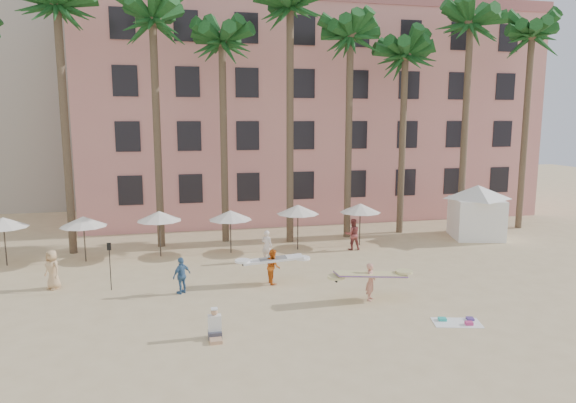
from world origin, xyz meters
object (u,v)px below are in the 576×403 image
at_px(pink_hotel, 306,116).
at_px(carrier_yellow, 371,279).
at_px(cabana, 477,207).
at_px(carrier_white, 273,265).

distance_m(pink_hotel, carrier_yellow, 23.98).
bearing_deg(carrier_yellow, pink_hotel, 82.51).
xyz_separation_m(cabana, carrier_white, (-14.85, -6.42, -1.17)).
distance_m(pink_hotel, carrier_white, 21.83).
xyz_separation_m(pink_hotel, carrier_yellow, (-2.99, -22.72, -7.06)).
bearing_deg(pink_hotel, carrier_yellow, -97.49).
height_order(pink_hotel, carrier_white, pink_hotel).
xyz_separation_m(pink_hotel, cabana, (8.19, -13.12, -5.93)).
bearing_deg(pink_hotel, carrier_white, -108.82).
xyz_separation_m(cabana, carrier_yellow, (-11.18, -9.60, -1.12)).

